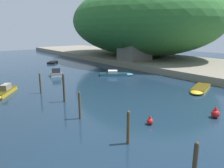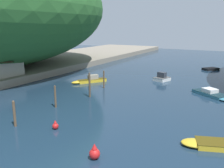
{
  "view_description": "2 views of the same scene",
  "coord_description": "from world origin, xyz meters",
  "px_view_note": "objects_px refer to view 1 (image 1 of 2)",
  "views": [
    {
      "loc": [
        -13.81,
        -0.36,
        7.84
      ],
      "look_at": [
        2.95,
        21.19,
        1.15
      ],
      "focal_mm": 35.0,
      "sensor_mm": 36.0,
      "label": 1
    },
    {
      "loc": [
        13.9,
        -4.59,
        9.07
      ],
      "look_at": [
        -2.35,
        25.26,
        1.12
      ],
      "focal_mm": 40.0,
      "sensor_mm": 36.0,
      "label": 2
    }
  ],
  "objects_px": {
    "boat_yellow_tender": "(4,92)",
    "boat_red_skiff": "(53,62)",
    "right_bank_cottage": "(135,48)",
    "boat_small_dinghy": "(117,74)",
    "boat_cabin_cruiser": "(200,89)",
    "channel_buoy_near": "(215,113)",
    "channel_buoy_far": "(150,121)",
    "boat_far_upstream": "(56,73)"
  },
  "relations": [
    {
      "from": "boat_cabin_cruiser",
      "to": "boat_small_dinghy",
      "type": "relative_size",
      "value": 1.01
    },
    {
      "from": "boat_cabin_cruiser",
      "to": "boat_small_dinghy",
      "type": "xyz_separation_m",
      "value": [
        -2.16,
        15.0,
        0.04
      ]
    },
    {
      "from": "channel_buoy_far",
      "to": "boat_far_upstream",
      "type": "bearing_deg",
      "value": 84.64
    },
    {
      "from": "boat_small_dinghy",
      "to": "boat_cabin_cruiser",
      "type": "bearing_deg",
      "value": 45.05
    },
    {
      "from": "right_bank_cottage",
      "to": "channel_buoy_far",
      "type": "bearing_deg",
      "value": -131.26
    },
    {
      "from": "boat_yellow_tender",
      "to": "right_bank_cottage",
      "type": "bearing_deg",
      "value": -130.34
    },
    {
      "from": "right_bank_cottage",
      "to": "boat_red_skiff",
      "type": "bearing_deg",
      "value": 132.33
    },
    {
      "from": "boat_far_upstream",
      "to": "channel_buoy_near",
      "type": "xyz_separation_m",
      "value": [
        3.57,
        -27.2,
        0.01
      ]
    },
    {
      "from": "boat_far_upstream",
      "to": "boat_yellow_tender",
      "type": "relative_size",
      "value": 0.65
    },
    {
      "from": "right_bank_cottage",
      "to": "boat_red_skiff",
      "type": "distance_m",
      "value": 20.48
    },
    {
      "from": "right_bank_cottage",
      "to": "boat_far_upstream",
      "type": "bearing_deg",
      "value": -178.96
    },
    {
      "from": "right_bank_cottage",
      "to": "boat_small_dinghy",
      "type": "height_order",
      "value": "right_bank_cottage"
    },
    {
      "from": "boat_red_skiff",
      "to": "right_bank_cottage",
      "type": "bearing_deg",
      "value": -8.5
    },
    {
      "from": "boat_small_dinghy",
      "to": "boat_yellow_tender",
      "type": "xyz_separation_m",
      "value": [
        -18.97,
        -1.07,
        0.1
      ]
    },
    {
      "from": "channel_buoy_near",
      "to": "boat_small_dinghy",
      "type": "bearing_deg",
      "value": 75.93
    },
    {
      "from": "boat_cabin_cruiser",
      "to": "boat_red_skiff",
      "type": "xyz_separation_m",
      "value": [
        -5.03,
        36.49,
        -0.01
      ]
    },
    {
      "from": "boat_small_dinghy",
      "to": "boat_red_skiff",
      "type": "bearing_deg",
      "value": -135.54
    },
    {
      "from": "boat_cabin_cruiser",
      "to": "boat_far_upstream",
      "type": "distance_m",
      "value": 23.92
    },
    {
      "from": "boat_cabin_cruiser",
      "to": "boat_yellow_tender",
      "type": "relative_size",
      "value": 1.11
    },
    {
      "from": "channel_buoy_far",
      "to": "right_bank_cottage",
      "type": "bearing_deg",
      "value": 48.74
    },
    {
      "from": "boat_red_skiff",
      "to": "channel_buoy_far",
      "type": "xyz_separation_m",
      "value": [
        -8.25,
        -39.76,
        0.11
      ]
    },
    {
      "from": "channel_buoy_near",
      "to": "channel_buoy_far",
      "type": "relative_size",
      "value": 1.38
    },
    {
      "from": "boat_red_skiff",
      "to": "channel_buoy_near",
      "type": "distance_m",
      "value": 42.51
    },
    {
      "from": "channel_buoy_near",
      "to": "boat_cabin_cruiser",
      "type": "bearing_deg",
      "value": 38.78
    },
    {
      "from": "boat_cabin_cruiser",
      "to": "boat_red_skiff",
      "type": "height_order",
      "value": "boat_cabin_cruiser"
    },
    {
      "from": "boat_yellow_tender",
      "to": "boat_red_skiff",
      "type": "bearing_deg",
      "value": -90.34
    },
    {
      "from": "boat_small_dinghy",
      "to": "boat_red_skiff",
      "type": "xyz_separation_m",
      "value": [
        -2.87,
        21.49,
        -0.05
      ]
    },
    {
      "from": "boat_yellow_tender",
      "to": "channel_buoy_far",
      "type": "distance_m",
      "value": 18.9
    },
    {
      "from": "right_bank_cottage",
      "to": "channel_buoy_far",
      "type": "relative_size",
      "value": 8.33
    },
    {
      "from": "boat_cabin_cruiser",
      "to": "boat_yellow_tender",
      "type": "xyz_separation_m",
      "value": [
        -21.13,
        13.93,
        0.14
      ]
    },
    {
      "from": "channel_buoy_near",
      "to": "channel_buoy_far",
      "type": "xyz_separation_m",
      "value": [
        -5.87,
        2.68,
        -0.12
      ]
    },
    {
      "from": "boat_red_skiff",
      "to": "boat_cabin_cruiser",
      "type": "bearing_deg",
      "value": -42.98
    },
    {
      "from": "boat_cabin_cruiser",
      "to": "channel_buoy_near",
      "type": "bearing_deg",
      "value": 109.67
    },
    {
      "from": "boat_cabin_cruiser",
      "to": "boat_yellow_tender",
      "type": "bearing_deg",
      "value": 37.5
    },
    {
      "from": "boat_small_dinghy",
      "to": "channel_buoy_far",
      "type": "xyz_separation_m",
      "value": [
        -11.13,
        -18.27,
        0.05
      ]
    },
    {
      "from": "boat_far_upstream",
      "to": "boat_yellow_tender",
      "type": "distance_m",
      "value": 12.51
    },
    {
      "from": "boat_small_dinghy",
      "to": "channel_buoy_near",
      "type": "height_order",
      "value": "channel_buoy_near"
    },
    {
      "from": "boat_far_upstream",
      "to": "boat_small_dinghy",
      "type": "height_order",
      "value": "boat_far_upstream"
    },
    {
      "from": "boat_far_upstream",
      "to": "right_bank_cottage",
      "type": "bearing_deg",
      "value": 19.04
    },
    {
      "from": "boat_red_skiff",
      "to": "channel_buoy_far",
      "type": "distance_m",
      "value": 40.61
    },
    {
      "from": "right_bank_cottage",
      "to": "boat_far_upstream",
      "type": "height_order",
      "value": "right_bank_cottage"
    },
    {
      "from": "right_bank_cottage",
      "to": "boat_red_skiff",
      "type": "height_order",
      "value": "right_bank_cottage"
    }
  ]
}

